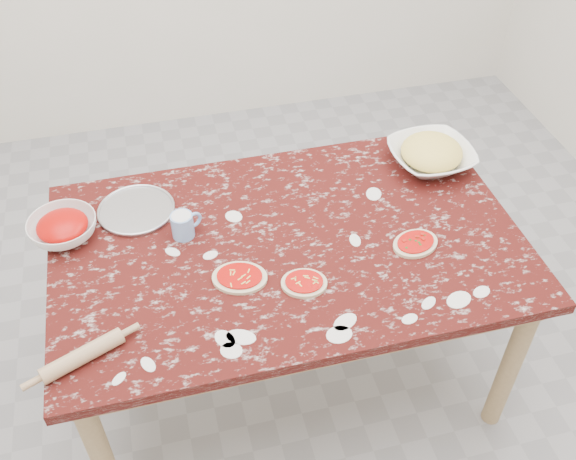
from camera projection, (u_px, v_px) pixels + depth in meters
The scene contains 10 objects.
ground at pixel (288, 368), 2.73m from camera, with size 4.00×4.00×0.00m, color gray.
worktable at pixel (288, 258), 2.28m from camera, with size 1.60×1.00×0.75m.
pizza_tray at pixel (136, 210), 2.32m from camera, with size 0.27×0.27×0.01m, color #B2B2B7.
sauce_bowl at pixel (63, 229), 2.21m from camera, with size 0.23×0.23×0.07m, color white.
cheese_bowl at pixel (431, 157), 2.50m from camera, with size 0.32×0.32×0.08m, color white.
flour_mug at pixel (183, 225), 2.21m from camera, with size 0.11×0.08×0.09m.
pizza_left at pixel (240, 277), 2.08m from camera, with size 0.21×0.19×0.02m.
pizza_mid at pixel (304, 283), 2.07m from camera, with size 0.17×0.15×0.02m.
pizza_right at pixel (415, 243), 2.20m from camera, with size 0.19×0.17×0.02m.
rolling_pin at pixel (82, 356), 1.84m from camera, with size 0.05×0.05×0.24m, color tan.
Camera 1 is at (-0.39, -1.54, 2.29)m, focal length 40.37 mm.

